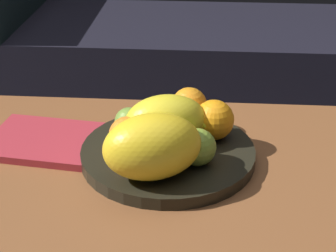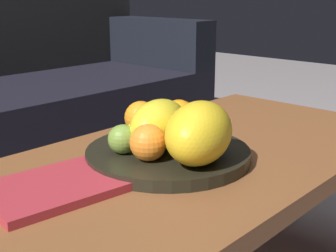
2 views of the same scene
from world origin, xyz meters
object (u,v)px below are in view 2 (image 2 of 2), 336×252
apple_front (205,132)px  apple_left (123,139)px  orange_left (179,117)px  orange_front (141,118)px  orange_right (148,142)px  fruit_bowl (168,154)px  melon_smaller_beside (199,133)px  banana_bunch (162,132)px  melon_large_front (159,124)px  magazine (56,187)px  coffee_table (188,173)px

apple_front → apple_left: 0.18m
orange_left → apple_left: orange_left is taller
orange_front → orange_right: bearing=-129.7°
orange_right → apple_front: orange_right is taller
fruit_bowl → apple_left: bearing=149.8°
melon_smaller_beside → fruit_bowl: bearing=78.3°
fruit_bowl → apple_front: apple_front is taller
orange_left → banana_bunch: 0.08m
apple_front → apple_left: apple_front is taller
orange_front → apple_front: orange_front is taller
apple_left → orange_front: bearing=30.2°
melon_large_front → orange_left: bearing=16.5°
orange_front → orange_left: orange_left is taller
magazine → coffee_table: bearing=-2.7°
orange_right → magazine: size_ratio=0.29×
coffee_table → apple_left: (-0.14, 0.06, 0.10)m
melon_large_front → orange_right: size_ratio=2.21×
orange_left → magazine: (-0.34, -0.01, -0.06)m
melon_large_front → apple_front: melon_large_front is taller
apple_front → banana_bunch: 0.10m
orange_left → magazine: size_ratio=0.33×
fruit_bowl → orange_front: orange_front is taller
coffee_table → melon_large_front: (-0.06, 0.03, 0.12)m
orange_front → orange_left: size_ratio=0.94×
melon_large_front → apple_front: bearing=-48.7°
fruit_bowl → orange_left: bearing=28.7°
coffee_table → orange_right: orange_right is taller
melon_large_front → orange_front: (0.04, 0.10, -0.01)m
melon_large_front → melon_smaller_beside: bearing=-97.0°
coffee_table → fruit_bowl: 0.08m
fruit_bowl → magazine: (-0.25, 0.04, -0.00)m
coffee_table → orange_right: bearing=-177.4°
apple_front → apple_left: size_ratio=1.18×
banana_bunch → magazine: banana_bunch is taller
orange_right → banana_bunch: (0.09, 0.05, -0.01)m
fruit_bowl → apple_front: (0.06, -0.05, 0.05)m
apple_front → apple_left: bearing=144.5°
apple_left → banana_bunch: 0.10m
fruit_bowl → orange_left: 0.12m
banana_bunch → coffee_table: bearing=-50.5°
banana_bunch → magazine: size_ratio=0.65×
orange_right → magazine: orange_right is taller
fruit_bowl → orange_front: 0.14m
banana_bunch → melon_large_front: bearing=-155.0°
melon_large_front → banana_bunch: (0.02, 0.01, -0.02)m
coffee_table → magazine: bearing=170.4°
orange_front → apple_front: (0.02, -0.17, -0.00)m
fruit_bowl → banana_bunch: size_ratio=2.16×
banana_bunch → fruit_bowl: bearing=-117.0°
melon_smaller_beside → magazine: (-0.23, 0.14, -0.08)m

